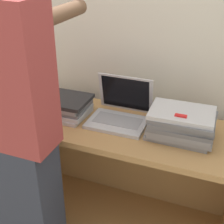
% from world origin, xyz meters
% --- Properties ---
extents(wall_back, '(8.00, 0.05, 2.40)m').
position_xyz_m(wall_back, '(0.00, 0.64, 1.20)').
color(wall_back, beige).
rests_on(wall_back, ground_plane).
extents(cart, '(1.42, 0.54, 0.74)m').
position_xyz_m(cart, '(0.00, 0.34, 0.37)').
color(cart, '#A87A47').
rests_on(cart, ground_plane).
extents(laptop_open, '(0.33, 0.28, 0.25)m').
position_xyz_m(laptop_open, '(0.00, 0.32, 0.79)').
color(laptop_open, '#B7B7BC').
rests_on(laptop_open, cart).
extents(laptop_stack_left, '(0.35, 0.26, 0.11)m').
position_xyz_m(laptop_stack_left, '(-0.36, 0.27, 0.79)').
color(laptop_stack_left, '#B7B7BC').
rests_on(laptop_stack_left, cart).
extents(laptop_stack_right, '(0.35, 0.25, 0.15)m').
position_xyz_m(laptop_stack_right, '(0.36, 0.27, 0.82)').
color(laptop_stack_right, gray).
rests_on(laptop_stack_right, cart).
extents(person, '(0.40, 0.53, 1.71)m').
position_xyz_m(person, '(-0.34, -0.19, 0.86)').
color(person, '#2D3342').
rests_on(person, ground_plane).
extents(inventory_tag, '(0.06, 0.02, 0.01)m').
position_xyz_m(inventory_tag, '(0.36, 0.21, 0.90)').
color(inventory_tag, red).
rests_on(inventory_tag, laptop_stack_right).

